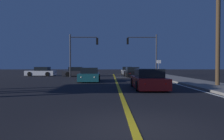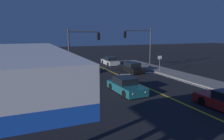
{
  "view_description": "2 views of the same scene",
  "coord_description": "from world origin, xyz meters",
  "views": [
    {
      "loc": [
        -0.58,
        -5.1,
        1.56
      ],
      "look_at": [
        -0.37,
        20.63,
        1.01
      ],
      "focal_mm": 34.17,
      "sensor_mm": 36.0,
      "label": 1
    },
    {
      "loc": [
        -10.8,
        -0.41,
        5.31
      ],
      "look_at": [
        -1.94,
        20.7,
        1.18
      ],
      "focal_mm": 33.45,
      "sensor_mm": 36.0,
      "label": 2
    }
  ],
  "objects": [
    {
      "name": "traffic_signal_near_right",
      "position": [
        4.5,
        25.33,
        4.01
      ],
      "size": [
        4.35,
        0.28,
        5.98
      ],
      "rotation": [
        0.0,
        0.0,
        3.14
      ],
      "color": "#38383D",
      "rests_on": "ground"
    },
    {
      "name": "street_sign_corner",
      "position": [
        5.73,
        22.53,
        1.55
      ],
      "size": [
        0.56,
        0.06,
        2.29
      ],
      "color": "slate",
      "rests_on": "ground"
    },
    {
      "name": "car_far_approaching_white",
      "position": [
        -10.8,
        26.44,
        0.58
      ],
      "size": [
        4.28,
        2.1,
        1.34
      ],
      "rotation": [
        0.0,
        0.0,
        1.54
      ],
      "color": "silver",
      "rests_on": "ground"
    },
    {
      "name": "stop_bar",
      "position": [
        2.61,
        23.03,
        0.01
      ],
      "size": [
        5.23,
        0.5,
        0.01
      ],
      "primitive_type": "cube",
      "color": "white",
      "rests_on": "ground"
    },
    {
      "name": "car_following_oncoming_black",
      "position": [
        2.45,
        24.31,
        0.58
      ],
      "size": [
        2.11,
        4.38,
        1.34
      ],
      "rotation": [
        0.0,
        0.0,
        0.05
      ],
      "color": "black",
      "rests_on": "ground"
    },
    {
      "name": "car_distant_tail_charcoal",
      "position": [
        -5.34,
        25.54,
        0.58
      ],
      "size": [
        4.24,
        2.06,
        1.34
      ],
      "rotation": [
        0.0,
        0.0,
        -1.53
      ],
      "color": "#2D2D33",
      "rests_on": "ground"
    },
    {
      "name": "traffic_signal_far_left",
      "position": [
        -4.65,
        23.93,
        3.86
      ],
      "size": [
        3.9,
        0.28,
        5.79
      ],
      "color": "#38383D",
      "rests_on": "ground"
    },
    {
      "name": "lane_line_center",
      "position": [
        0.0,
        12.26,
        0.01
      ],
      "size": [
        0.2,
        41.7,
        0.01
      ],
      "primitive_type": "cube",
      "color": "gold",
      "rests_on": "ground"
    },
    {
      "name": "car_lead_oncoming_silver",
      "position": [
        2.27,
        31.45,
        0.58
      ],
      "size": [
        1.91,
        4.23,
        1.34
      ],
      "rotation": [
        0.0,
        0.0,
        -0.01
      ],
      "color": "#B2B5BA",
      "rests_on": "ground"
    },
    {
      "name": "lane_line_edge_right",
      "position": [
        4.98,
        12.26,
        0.01
      ],
      "size": [
        0.16,
        41.7,
        0.01
      ],
      "primitive_type": "cube",
      "color": "white",
      "rests_on": "ground"
    },
    {
      "name": "car_side_waiting_teal",
      "position": [
        -2.62,
        15.84,
        0.58
      ],
      "size": [
        2.09,
        4.47,
        1.34
      ],
      "rotation": [
        0.0,
        0.0,
        3.17
      ],
      "color": "#195960",
      "rests_on": "ground"
    }
  ]
}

